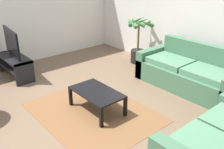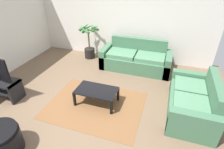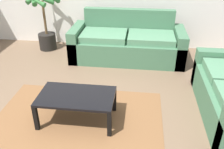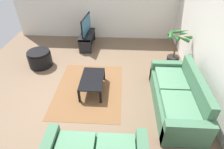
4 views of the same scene
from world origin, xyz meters
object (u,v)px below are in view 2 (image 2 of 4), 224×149
(couch_loveseat, at_px, (192,102))
(coffee_table, at_px, (96,92))
(couch_main, at_px, (136,60))
(ottoman, at_px, (0,142))
(potted_palm, at_px, (89,43))

(couch_loveseat, xyz_separation_m, coffee_table, (-2.10, -0.34, 0.03))
(couch_loveseat, distance_m, coffee_table, 2.13)
(couch_loveseat, bearing_deg, coffee_table, -170.79)
(couch_main, bearing_deg, ottoman, -112.33)
(couch_main, bearing_deg, potted_palm, 171.05)
(couch_main, height_order, coffee_table, couch_main)
(couch_main, height_order, couch_loveseat, same)
(couch_loveseat, height_order, coffee_table, couch_loveseat)
(coffee_table, bearing_deg, ottoman, -120.81)
(potted_palm, bearing_deg, ottoman, -87.53)
(couch_main, relative_size, potted_palm, 1.77)
(couch_main, height_order, potted_palm, potted_palm)
(couch_main, relative_size, ottoman, 3.09)
(couch_main, bearing_deg, couch_loveseat, -46.03)
(couch_loveseat, height_order, ottoman, couch_loveseat)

